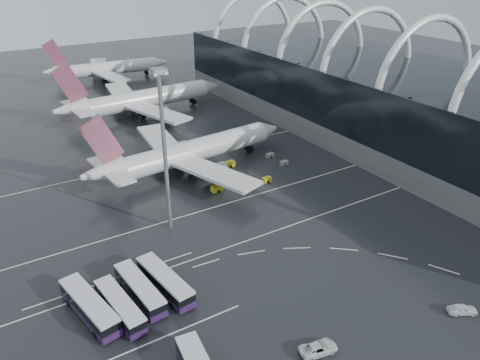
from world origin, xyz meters
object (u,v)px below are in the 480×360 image
van_curve_b (462,309)px  gse_cart_belly_e (229,164)px  gse_cart_belly_b (270,155)px  bus_row_near_d (165,281)px  bus_row_near_b (120,306)px  bus_row_near_a (89,306)px  gse_cart_belly_a (267,180)px  gse_cart_belly_c (217,188)px  airliner_main (188,153)px  van_curve_a (318,348)px  floodlight_mast (163,133)px  gse_cart_belly_d (284,163)px  airliner_gate_b (141,100)px  airliner_gate_c (106,69)px  bus_row_near_c (140,289)px

van_curve_b → gse_cart_belly_e: bearing=32.7°
gse_cart_belly_b → bus_row_near_d: bearing=-142.0°
bus_row_near_b → gse_cart_belly_e: bearing=-53.8°
bus_row_near_a → van_curve_b: 54.47m
bus_row_near_a → bus_row_near_b: bearing=-127.8°
gse_cart_belly_a → gse_cart_belly_c: bearing=170.7°
airliner_main → gse_cart_belly_a: (12.52, -14.94, -4.01)m
van_curve_a → floodlight_mast: 43.30m
bus_row_near_b → floodlight_mast: floodlight_mast is taller
airliner_main → gse_cart_belly_c: bearing=-93.6°
gse_cart_belly_d → van_curve_a: bearing=-122.0°
bus_row_near_b → floodlight_mast: size_ratio=0.41×
airliner_gate_b → bus_row_near_d: bearing=-112.9°
airliner_gate_c → bus_row_near_d: bearing=-99.1°
bus_row_near_a → van_curve_a: 32.92m
gse_cart_belly_d → bus_row_near_d: bearing=-147.1°
bus_row_near_c → bus_row_near_b: bearing=112.2°
airliner_gate_b → floodlight_mast: floodlight_mast is taller
airliner_gate_b → bus_row_near_c: bearing=-115.4°
airliner_main → gse_cart_belly_c: airliner_main is taller
gse_cart_belly_b → gse_cart_belly_c: gse_cart_belly_c is taller
bus_row_near_d → airliner_gate_b: bearing=-26.0°
airliner_main → van_curve_b: airliner_main is taller
bus_row_near_d → gse_cart_belly_c: 33.98m
bus_row_near_b → bus_row_near_c: 4.26m
airliner_gate_c → bus_row_near_c: bearing=-100.7°
bus_row_near_b → van_curve_b: size_ratio=2.90×
airliner_main → airliner_gate_b: bearing=77.3°
airliner_gate_b → bus_row_near_a: (-39.54, -82.99, -3.06)m
airliner_gate_b → gse_cart_belly_b: size_ratio=28.13×
bus_row_near_d → van_curve_b: 44.65m
bus_row_near_a → bus_row_near_b: size_ratio=1.12×
bus_row_near_c → gse_cart_belly_d: size_ratio=6.66×
bus_row_near_a → gse_cart_belly_b: bearing=-69.1°
bus_row_near_c → bus_row_near_d: (4.01, -0.32, 0.05)m
bus_row_near_b → gse_cart_belly_d: bearing=-66.1°
bus_row_near_c → gse_cart_belly_a: (39.06, 22.66, -1.15)m
bus_row_near_d → gse_cart_belly_d: bearing=-64.5°
floodlight_mast → airliner_main: bearing=56.0°
bus_row_near_b → van_curve_b: bearing=-127.4°
bus_row_near_b → gse_cart_belly_e: 53.85m
bus_row_near_a → gse_cart_belly_e: 55.50m
bus_row_near_d → van_curve_a: bearing=-158.6°
airliner_main → bus_row_near_a: size_ratio=3.88×
airliner_gate_b → gse_cart_belly_d: 57.38m
bus_row_near_d → floodlight_mast: size_ratio=0.43×
gse_cart_belly_a → floodlight_mast: bearing=-166.8°
bus_row_near_d → gse_cart_belly_c: (23.05, 24.93, -1.08)m
airliner_main → airliner_gate_c: size_ratio=1.09×
bus_row_near_a → gse_cart_belly_e: bearing=-62.3°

